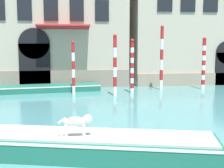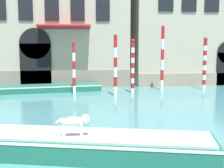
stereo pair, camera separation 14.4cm
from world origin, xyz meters
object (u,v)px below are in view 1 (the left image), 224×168
at_px(mooring_pole_4, 115,65).
at_px(boat_foreground, 88,145).
at_px(boat_moored_near_palazzo, 50,88).
at_px(mooring_pole_3, 73,68).
at_px(dog_on_deck, 77,122).
at_px(mooring_pole_0, 162,58).
at_px(mooring_pole_5, 132,66).
at_px(mooring_pole_1, 204,63).

bearing_deg(mooring_pole_4, boat_foreground, -102.51).
height_order(boat_moored_near_palazzo, mooring_pole_3, mooring_pole_3).
distance_m(dog_on_deck, mooring_pole_3, 11.94).
bearing_deg(mooring_pole_0, mooring_pole_4, -150.18).
relative_size(boat_foreground, mooring_pole_0, 1.67).
bearing_deg(boat_foreground, mooring_pole_3, 106.03).
distance_m(boat_moored_near_palazzo, mooring_pole_3, 2.55).
xyz_separation_m(mooring_pole_0, mooring_pole_5, (-2.35, -1.09, -0.48)).
relative_size(mooring_pole_3, mooring_pole_5, 0.96).
bearing_deg(boat_moored_near_palazzo, dog_on_deck, -90.53).
distance_m(boat_moored_near_palazzo, mooring_pole_0, 8.12).
xyz_separation_m(dog_on_deck, mooring_pole_4, (2.65, 10.75, 0.85)).
height_order(dog_on_deck, mooring_pole_1, mooring_pole_1).
bearing_deg(mooring_pole_0, mooring_pole_3, -171.59).
bearing_deg(mooring_pole_1, boat_moored_near_palazzo, 177.83).
bearing_deg(mooring_pole_4, dog_on_deck, -103.82).
relative_size(boat_moored_near_palazzo, mooring_pole_4, 1.79).
distance_m(boat_foreground, dog_on_deck, 0.83).
relative_size(boat_foreground, boat_moored_near_palazzo, 1.10).
distance_m(mooring_pole_1, mooring_pole_4, 7.10).
xyz_separation_m(mooring_pole_0, mooring_pole_3, (-6.25, -0.92, -0.56)).
bearing_deg(mooring_pole_0, boat_moored_near_palazzo, 177.28).
bearing_deg(boat_moored_near_palazzo, mooring_pole_4, -37.72).
bearing_deg(boat_foreground, boat_moored_near_palazzo, 112.86).
bearing_deg(mooring_pole_4, boat_moored_near_palazzo, 149.45).
distance_m(boat_moored_near_palazzo, mooring_pole_1, 11.12).
relative_size(boat_foreground, dog_on_deck, 7.91).
height_order(mooring_pole_4, mooring_pole_5, mooring_pole_4).
bearing_deg(boat_foreground, mooring_pole_1, 68.87).
xyz_separation_m(boat_moored_near_palazzo, mooring_pole_3, (1.59, -1.30, 1.51)).
bearing_deg(boat_moored_near_palazzo, mooring_pole_3, -46.32).
relative_size(boat_foreground, mooring_pole_3, 2.21).
xyz_separation_m(mooring_pole_1, mooring_pole_5, (-5.49, -1.05, -0.08)).
bearing_deg(mooring_pole_5, dog_on_deck, -108.58).
bearing_deg(dog_on_deck, mooring_pole_3, 88.84).
relative_size(boat_foreground, mooring_pole_1, 2.03).
bearing_deg(dog_on_deck, mooring_pole_1, 52.70).
xyz_separation_m(boat_foreground, boat_moored_near_palazzo, (-1.84, 13.03, -0.13)).
relative_size(mooring_pole_1, mooring_pole_3, 1.09).
bearing_deg(boat_moored_near_palazzo, mooring_pole_1, -9.34).
distance_m(boat_foreground, mooring_pole_4, 10.93).
distance_m(boat_moored_near_palazzo, mooring_pole_5, 5.90).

